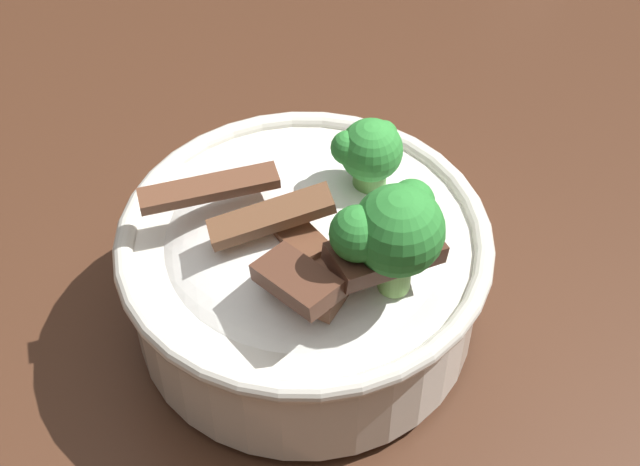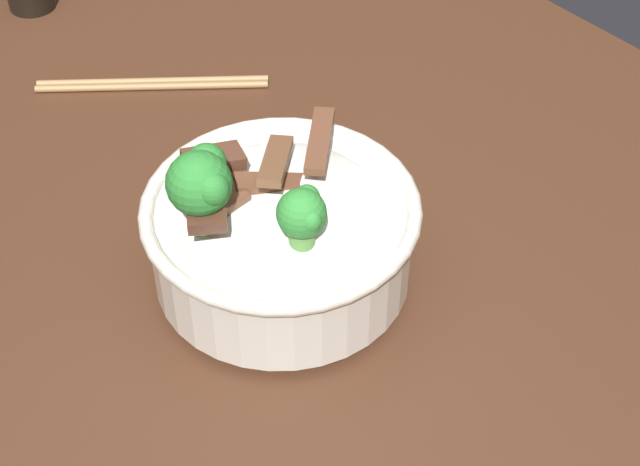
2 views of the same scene
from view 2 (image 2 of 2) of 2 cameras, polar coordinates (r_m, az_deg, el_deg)
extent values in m
cube|color=#472819|center=(0.89, -3.14, -1.00)|extent=(1.40, 0.94, 0.04)
cube|color=#472819|center=(1.70, -5.25, 7.30)|extent=(0.07, 0.07, 0.74)
cylinder|color=silver|center=(0.84, -2.05, -2.30)|extent=(0.10, 0.10, 0.01)
cylinder|color=silver|center=(0.81, -2.12, -0.42)|extent=(0.20, 0.20, 0.07)
torus|color=silver|center=(0.78, -2.19, 1.38)|extent=(0.22, 0.22, 0.01)
ellipsoid|color=white|center=(0.79, -2.17, 0.82)|extent=(0.17, 0.17, 0.06)
cube|color=brown|center=(0.78, -5.53, 2.31)|extent=(0.05, 0.02, 0.01)
cube|color=brown|center=(0.80, -0.03, 5.14)|extent=(0.07, 0.07, 0.01)
cube|color=brown|center=(0.78, -2.35, 2.75)|extent=(0.05, 0.07, 0.02)
cube|color=#4C2B1E|center=(0.75, -6.30, 1.92)|extent=(0.07, 0.06, 0.02)
cube|color=#563323|center=(0.78, -5.80, 4.00)|extent=(0.04, 0.05, 0.02)
cube|color=brown|center=(0.78, -2.47, 4.00)|extent=(0.06, 0.06, 0.02)
cylinder|color=#7AB256|center=(0.75, -6.52, 1.06)|extent=(0.02, 0.02, 0.03)
sphere|color=#2D8433|center=(0.73, -6.70, 2.74)|extent=(0.05, 0.05, 0.05)
sphere|color=#2D8433|center=(0.72, -5.99, 2.47)|extent=(0.02, 0.02, 0.02)
sphere|color=#2D8433|center=(0.74, -6.29, 3.87)|extent=(0.03, 0.03, 0.03)
cylinder|color=#5B9947|center=(0.74, -1.01, -0.08)|extent=(0.02, 0.02, 0.02)
sphere|color=green|center=(0.72, -1.03, 1.10)|extent=(0.04, 0.04, 0.04)
sphere|color=green|center=(0.71, -0.53, 0.72)|extent=(0.02, 0.02, 0.02)
sphere|color=green|center=(0.73, -0.74, 1.95)|extent=(0.02, 0.02, 0.02)
cylinder|color=#9E7A4C|center=(1.05, -9.20, 8.27)|extent=(0.15, 0.18, 0.01)
cylinder|color=#9E7A4C|center=(1.04, -9.26, 7.98)|extent=(0.15, 0.18, 0.01)
camera|label=1|loc=(0.80, -32.68, 29.69)|focal=54.35mm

